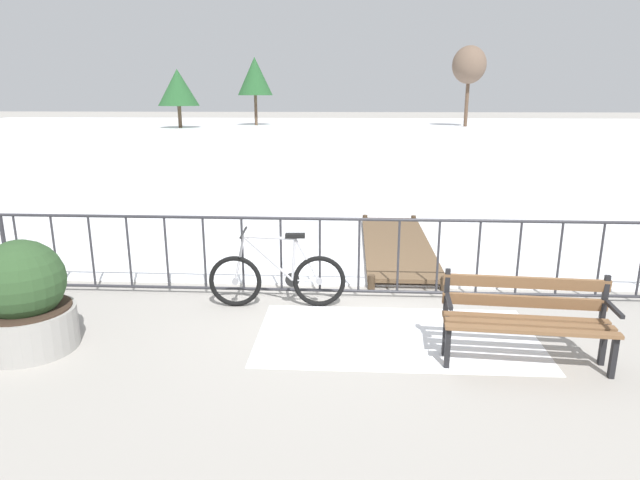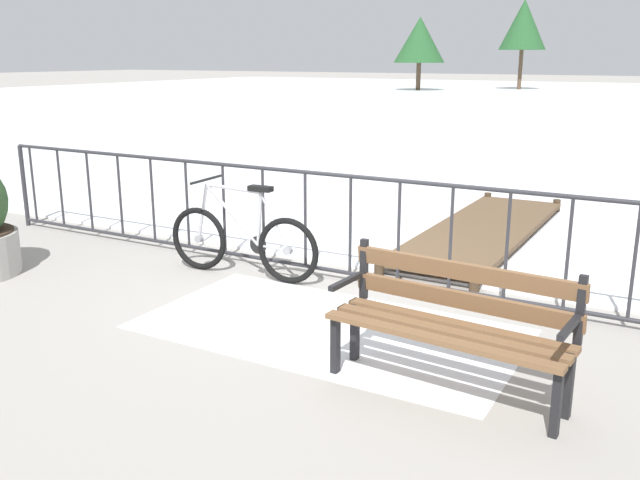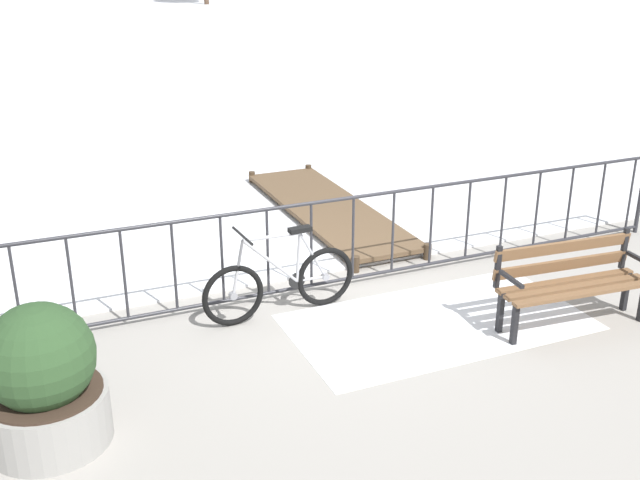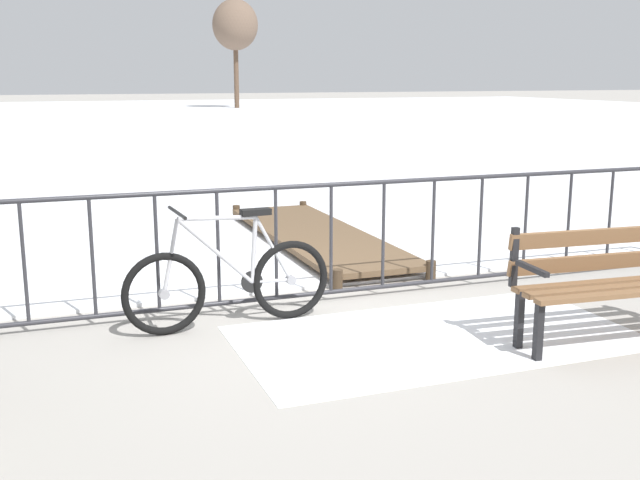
# 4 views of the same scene
# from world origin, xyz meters

# --- Properties ---
(ground_plane) EXTENTS (160.00, 160.00, 0.00)m
(ground_plane) POSITION_xyz_m (0.00, 0.00, 0.00)
(ground_plane) COLOR #9E9991
(frozen_pond) EXTENTS (80.00, 56.00, 0.03)m
(frozen_pond) POSITION_xyz_m (0.00, 28.40, 0.01)
(frozen_pond) COLOR white
(frozen_pond) RESTS_ON ground
(snow_patch) EXTENTS (3.07, 1.64, 0.01)m
(snow_patch) POSITION_xyz_m (0.66, -1.20, 0.00)
(snow_patch) COLOR white
(snow_patch) RESTS_ON ground
(railing_fence) EXTENTS (9.06, 0.06, 1.07)m
(railing_fence) POSITION_xyz_m (0.00, 0.00, 0.56)
(railing_fence) COLOR #2D2D33
(railing_fence) RESTS_ON ground
(bicycle_near_railing) EXTENTS (1.71, 0.52, 0.97)m
(bicycle_near_railing) POSITION_xyz_m (-0.76, -0.39, 0.37)
(bicycle_near_railing) COLOR black
(bicycle_near_railing) RESTS_ON ground
(park_bench) EXTENTS (1.63, 0.60, 0.89)m
(park_bench) POSITION_xyz_m (1.87, -1.71, 0.51)
(park_bench) COLOR brown
(park_bench) RESTS_ON ground
(wooden_dock) EXTENTS (1.10, 3.95, 0.20)m
(wooden_dock) POSITION_xyz_m (0.93, 2.23, 0.12)
(wooden_dock) COLOR brown
(wooden_dock) RESTS_ON ground
(tree_far_west) EXTENTS (3.21, 3.21, 4.55)m
(tree_far_west) POSITION_xyz_m (-13.54, 36.77, 3.13)
(tree_far_west) COLOR brown
(tree_far_west) RESTS_ON ground
(tree_west_mid) EXTENTS (2.98, 2.98, 5.69)m
(tree_west_mid) POSITION_xyz_m (-8.18, 41.17, 4.10)
(tree_west_mid) COLOR brown
(tree_west_mid) RESTS_ON ground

